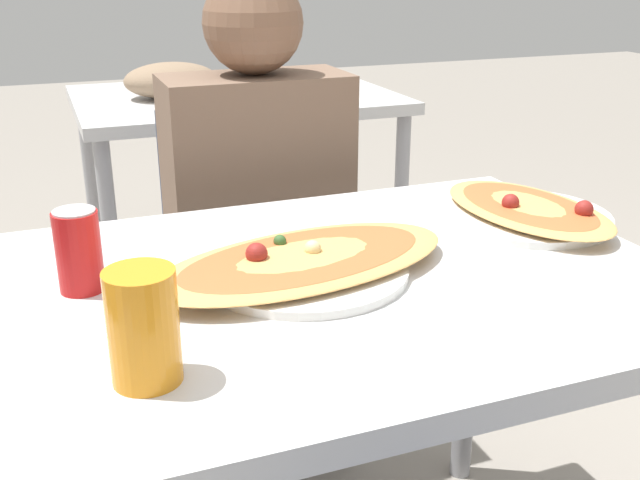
{
  "coord_description": "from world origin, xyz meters",
  "views": [
    {
      "loc": [
        -0.4,
        -0.99,
        1.22
      ],
      "look_at": [
        -0.02,
        0.01,
        0.81
      ],
      "focal_mm": 42.0,
      "sensor_mm": 36.0,
      "label": 1
    }
  ],
  "objects_px": {
    "dining_table": "(334,326)",
    "drink_glass": "(143,327)",
    "pizza_main": "(303,262)",
    "soda_can": "(79,251)",
    "person_seated": "(260,193)",
    "chair_far_seated": "(250,261)",
    "pizza_second": "(527,211)"
  },
  "relations": [
    {
      "from": "soda_can",
      "to": "chair_far_seated",
      "type": "bearing_deg",
      "value": 55.88
    },
    {
      "from": "person_seated",
      "to": "pizza_main",
      "type": "xyz_separation_m",
      "value": [
        -0.1,
        -0.58,
        0.07
      ]
    },
    {
      "from": "person_seated",
      "to": "soda_can",
      "type": "relative_size",
      "value": 9.52
    },
    {
      "from": "chair_far_seated",
      "to": "soda_can",
      "type": "distance_m",
      "value": 0.83
    },
    {
      "from": "chair_far_seated",
      "to": "pizza_second",
      "type": "height_order",
      "value": "chair_far_seated"
    },
    {
      "from": "pizza_main",
      "to": "pizza_second",
      "type": "bearing_deg",
      "value": 10.35
    },
    {
      "from": "pizza_main",
      "to": "soda_can",
      "type": "xyz_separation_m",
      "value": [
        -0.33,
        0.06,
        0.04
      ]
    },
    {
      "from": "dining_table",
      "to": "pizza_second",
      "type": "bearing_deg",
      "value": 14.35
    },
    {
      "from": "soda_can",
      "to": "drink_glass",
      "type": "bearing_deg",
      "value": -79.95
    },
    {
      "from": "dining_table",
      "to": "pizza_second",
      "type": "distance_m",
      "value": 0.46
    },
    {
      "from": "chair_far_seated",
      "to": "pizza_main",
      "type": "distance_m",
      "value": 0.76
    },
    {
      "from": "pizza_main",
      "to": "soda_can",
      "type": "distance_m",
      "value": 0.33
    },
    {
      "from": "dining_table",
      "to": "pizza_main",
      "type": "distance_m",
      "value": 0.12
    },
    {
      "from": "pizza_main",
      "to": "soda_can",
      "type": "height_order",
      "value": "soda_can"
    },
    {
      "from": "drink_glass",
      "to": "soda_can",
      "type": "bearing_deg",
      "value": 100.05
    },
    {
      "from": "dining_table",
      "to": "drink_glass",
      "type": "relative_size",
      "value": 7.7
    },
    {
      "from": "person_seated",
      "to": "pizza_second",
      "type": "bearing_deg",
      "value": 127.18
    },
    {
      "from": "drink_glass",
      "to": "pizza_second",
      "type": "height_order",
      "value": "drink_glass"
    },
    {
      "from": "person_seated",
      "to": "pizza_second",
      "type": "xyz_separation_m",
      "value": [
        0.38,
        -0.49,
        0.07
      ]
    },
    {
      "from": "person_seated",
      "to": "pizza_main",
      "type": "relative_size",
      "value": 2.2
    },
    {
      "from": "drink_glass",
      "to": "chair_far_seated",
      "type": "bearing_deg",
      "value": 67.75
    },
    {
      "from": "pizza_second",
      "to": "drink_glass",
      "type": "bearing_deg",
      "value": -157.39
    },
    {
      "from": "chair_far_seated",
      "to": "person_seated",
      "type": "distance_m",
      "value": 0.24
    },
    {
      "from": "pizza_main",
      "to": "chair_far_seated",
      "type": "bearing_deg",
      "value": 81.7
    },
    {
      "from": "dining_table",
      "to": "chair_far_seated",
      "type": "height_order",
      "value": "chair_far_seated"
    },
    {
      "from": "dining_table",
      "to": "person_seated",
      "type": "relative_size",
      "value": 0.9
    },
    {
      "from": "chair_far_seated",
      "to": "soda_can",
      "type": "relative_size",
      "value": 6.92
    },
    {
      "from": "dining_table",
      "to": "pizza_main",
      "type": "relative_size",
      "value": 1.98
    },
    {
      "from": "chair_far_seated",
      "to": "pizza_main",
      "type": "relative_size",
      "value": 1.6
    },
    {
      "from": "pizza_main",
      "to": "soda_can",
      "type": "relative_size",
      "value": 4.33
    },
    {
      "from": "chair_far_seated",
      "to": "soda_can",
      "type": "bearing_deg",
      "value": 55.88
    },
    {
      "from": "dining_table",
      "to": "pizza_main",
      "type": "xyz_separation_m",
      "value": [
        -0.04,
        0.02,
        0.11
      ]
    }
  ]
}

